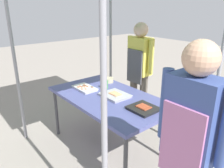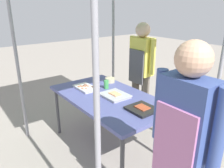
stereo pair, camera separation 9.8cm
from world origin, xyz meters
name	(u,v)px [view 1 (the left image)]	position (x,y,z in m)	size (l,w,h in m)	color
ground_plane	(109,146)	(0.00, 0.00, 0.00)	(18.00, 18.00, 0.00)	gray
stall_table	(109,100)	(0.00, 0.00, 0.70)	(1.60, 0.90, 0.75)	#4C518C
tray_grilled_sausages	(143,108)	(0.54, 0.05, 0.77)	(0.30, 0.28, 0.05)	black
tray_meat_skewers	(85,88)	(-0.39, -0.11, 0.77)	(0.35, 0.21, 0.04)	silver
tray_pork_links	(115,95)	(0.06, 0.05, 0.77)	(0.34, 0.29, 0.05)	#ADADB2
condiment_bowl	(109,80)	(-0.42, 0.33, 0.78)	(0.14, 0.14, 0.06)	#BFB28C
drink_cup_near_edge	(106,85)	(-0.24, 0.13, 0.81)	(0.06, 0.06, 0.12)	#3F994C
vendor_woman	(139,66)	(-0.28, 0.83, 0.95)	(0.52, 0.23, 1.60)	#595147
customer_nearby	(189,139)	(1.35, -0.38, 0.98)	(0.52, 0.23, 1.65)	#595147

